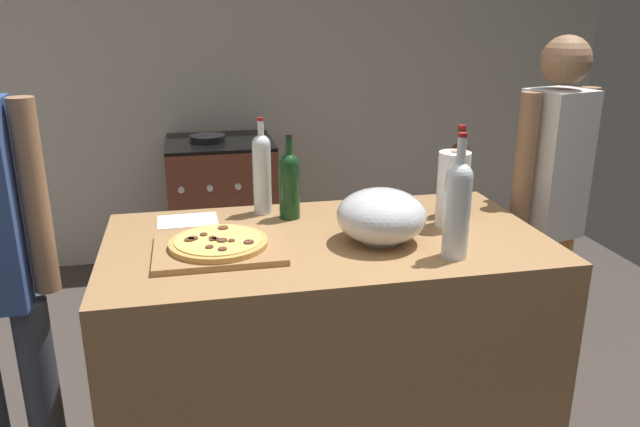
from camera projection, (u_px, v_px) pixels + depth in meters
The scene contains 14 objects.
ground_plane at pixel (316, 359), 3.12m from camera, with size 4.70×3.54×0.02m, color #3F3833.
kitchen_wall_rear at pixel (269, 64), 4.11m from camera, with size 4.70×0.10×2.60m, color #BCB7AD.
counter at pixel (326, 359), 2.23m from camera, with size 1.45×0.79×0.93m, color #9E7247.
cutting_board at pixel (219, 249), 1.95m from camera, with size 0.40×0.32×0.02m, color #9E7247.
pizza at pixel (218, 242), 1.95m from camera, with size 0.31×0.31×0.03m.
mixing_bowl at pixel (381, 216), 2.01m from camera, with size 0.29×0.29×0.18m.
paper_towel_roll at pixel (453, 189), 2.15m from camera, with size 0.11×0.11×0.27m.
wine_bottle_dark at pixel (459, 174), 2.27m from camera, with size 0.07×0.07×0.33m.
wine_bottle_clear at pixel (457, 206), 1.87m from camera, with size 0.08×0.08×0.38m.
wine_bottle_amber at pixel (262, 171), 2.28m from camera, with size 0.07×0.07×0.36m.
wine_bottle_green at pixel (289, 182), 2.23m from camera, with size 0.07×0.07×0.31m.
recipe_sheet at pixel (188, 221), 2.24m from camera, with size 0.21×0.15×0.00m, color white.
stove at pixel (223, 209), 3.94m from camera, with size 0.64×0.62×0.92m.
person_in_red at pixel (548, 206), 2.53m from camera, with size 0.38×0.25×1.56m.
Camera 1 is at (-0.55, -1.20, 1.67)m, focal length 35.11 mm.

